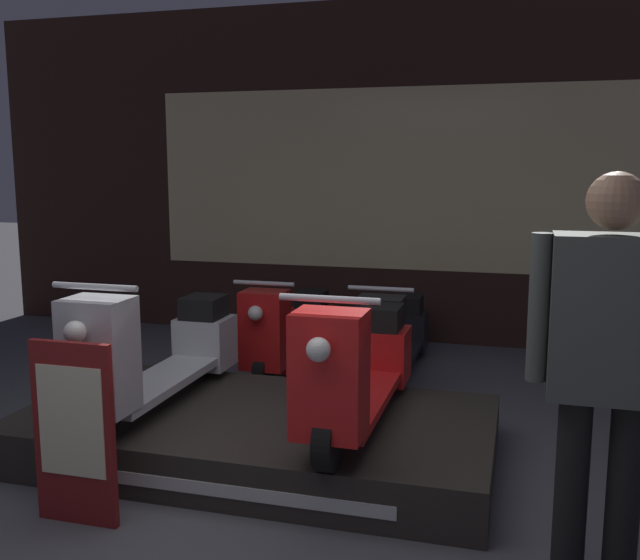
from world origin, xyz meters
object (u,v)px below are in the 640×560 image
at_px(person_right_browsing, 606,352).
at_px(price_sign_board, 74,433).
at_px(scooter_display_left, 157,353).
at_px(scooter_display_right, 358,369).
at_px(scooter_backrow_1, 394,337).
at_px(scooter_backrow_0, 289,330).

relative_size(person_right_browsing, price_sign_board, 1.88).
bearing_deg(scooter_display_left, scooter_display_right, 0.00).
height_order(scooter_display_left, person_right_browsing, person_right_browsing).
distance_m(scooter_display_right, price_sign_board, 1.49).
height_order(person_right_browsing, price_sign_board, person_right_browsing).
bearing_deg(price_sign_board, scooter_display_right, 38.91).
xyz_separation_m(scooter_backrow_1, price_sign_board, (-1.04, -2.78, 0.13)).
height_order(scooter_backrow_1, person_right_browsing, person_right_browsing).
distance_m(scooter_display_right, scooter_backrow_1, 1.87).
bearing_deg(price_sign_board, scooter_backrow_0, 86.95).
bearing_deg(scooter_display_right, person_right_browsing, -35.83).
xyz_separation_m(scooter_display_right, scooter_backrow_1, (-0.12, 1.85, -0.27)).
bearing_deg(scooter_backrow_1, scooter_display_left, -120.74).
relative_size(scooter_display_left, scooter_backrow_1, 1.00).
distance_m(scooter_backrow_0, price_sign_board, 2.79).
height_order(scooter_display_right, scooter_backrow_0, scooter_display_right).
xyz_separation_m(scooter_backrow_0, scooter_backrow_1, (0.89, 0.00, 0.00)).
bearing_deg(price_sign_board, scooter_backrow_1, 69.58).
relative_size(scooter_backrow_1, price_sign_board, 1.89).
xyz_separation_m(scooter_display_right, scooter_backrow_0, (-1.00, 1.85, -0.27)).
distance_m(scooter_display_left, scooter_display_right, 1.22).
height_order(scooter_display_left, scooter_backrow_1, scooter_display_left).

